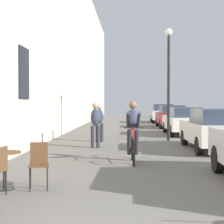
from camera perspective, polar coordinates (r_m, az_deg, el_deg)
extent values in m
cube|color=#B7AD99|center=(17.38, -10.07, 14.52)|extent=(0.50, 68.00, 11.20)
cube|color=black|center=(12.35, -13.64, 5.95)|extent=(0.04, 1.10, 1.70)
cylinder|color=black|center=(7.43, -16.53, -11.46)|extent=(0.40, 0.40, 0.02)
cylinder|color=black|center=(7.36, -16.55, -8.82)|extent=(0.05, 0.05, 0.67)
cylinder|color=#4C331E|center=(7.30, -16.57, -6.11)|extent=(0.64, 0.64, 0.02)
cylinder|color=black|center=(6.94, -16.26, -10.56)|extent=(0.02, 0.02, 0.45)
cube|color=#4C331E|center=(6.71, -16.77, -7.02)|extent=(0.06, 0.34, 0.42)
cylinder|color=black|center=(7.03, -10.11, -10.36)|extent=(0.02, 0.02, 0.45)
cylinder|color=black|center=(7.04, -12.78, -10.35)|extent=(0.02, 0.02, 0.45)
cylinder|color=black|center=(7.35, -10.09, -9.84)|extent=(0.02, 0.02, 0.45)
cylinder|color=black|center=(7.36, -12.65, -9.84)|extent=(0.02, 0.02, 0.45)
cube|color=#4C331E|center=(7.15, -11.42, -8.25)|extent=(0.45, 0.45, 0.02)
cube|color=#4C331E|center=(7.29, -11.38, -6.31)|extent=(0.34, 0.09, 0.42)
torus|color=black|center=(9.65, 3.42, -6.48)|extent=(0.07, 0.71, 0.71)
torus|color=black|center=(10.69, 3.21, -5.71)|extent=(0.07, 0.71, 0.71)
cylinder|color=maroon|center=(10.57, 3.23, -4.23)|extent=(0.04, 0.22, 0.58)
cylinder|color=maroon|center=(10.04, 3.33, -2.61)|extent=(0.06, 0.82, 0.14)
cylinder|color=maroon|center=(9.63, 3.42, -4.49)|extent=(0.04, 0.09, 0.67)
cylinder|color=maroon|center=(10.19, 3.30, -5.83)|extent=(0.06, 1.00, 0.12)
cylinder|color=black|center=(9.63, 3.41, -2.49)|extent=(0.52, 0.04, 0.03)
ellipsoid|color=black|center=(10.45, 3.25, -2.56)|extent=(0.12, 0.24, 0.06)
ellipsoid|color=#2D3342|center=(10.35, 3.26, -1.08)|extent=(0.35, 0.36, 0.59)
sphere|color=brown|center=(10.31, 3.27, 1.11)|extent=(0.22, 0.22, 0.22)
cylinder|color=#26262D|center=(10.33, 3.83, -4.73)|extent=(0.14, 0.40, 0.75)
cylinder|color=#26262D|center=(10.32, 2.72, -4.74)|extent=(0.14, 0.40, 0.75)
cylinder|color=#2D3342|center=(9.97, 4.16, -1.21)|extent=(0.12, 0.75, 0.48)
cylinder|color=#2D3342|center=(9.96, 2.52, -1.21)|extent=(0.09, 0.74, 0.48)
cylinder|color=#26262D|center=(13.43, -3.05, -3.92)|extent=(0.14, 0.14, 0.81)
cylinder|color=#26262D|center=(13.42, -2.20, -3.92)|extent=(0.14, 0.14, 0.81)
ellipsoid|color=#2D3342|center=(13.38, -2.63, -0.82)|extent=(0.36, 0.27, 0.64)
sphere|color=#A57A5B|center=(13.37, -2.63, 0.98)|extent=(0.22, 0.22, 0.22)
cylinder|color=#26262D|center=(15.47, -2.34, -3.26)|extent=(0.14, 0.14, 0.79)
cylinder|color=#26262D|center=(15.46, -1.60, -3.26)|extent=(0.14, 0.14, 0.79)
ellipsoid|color=#2D3342|center=(15.42, -1.97, -0.65)|extent=(0.34, 0.24, 0.62)
sphere|color=tan|center=(15.41, -1.98, 0.87)|extent=(0.22, 0.22, 0.22)
cylinder|color=black|center=(16.09, 8.86, 3.71)|extent=(0.12, 0.12, 4.60)
sphere|color=silver|center=(16.37, 8.89, 12.27)|extent=(0.32, 0.32, 0.32)
cylinder|color=black|center=(9.08, 16.29, -7.09)|extent=(0.22, 0.65, 0.64)
cube|color=beige|center=(13.33, 15.54, -3.05)|extent=(1.79, 4.13, 0.67)
cube|color=#283342|center=(12.82, 16.10, -0.63)|extent=(1.47, 2.24, 0.50)
cylinder|color=black|center=(14.51, 11.26, -3.98)|extent=(0.20, 0.59, 0.59)
cylinder|color=black|center=(14.85, 17.16, -3.89)|extent=(0.20, 0.59, 0.59)
cylinder|color=black|center=(11.87, 13.50, -5.20)|extent=(0.20, 0.59, 0.59)
cube|color=beige|center=(19.28, 11.06, -1.68)|extent=(1.79, 4.08, 0.66)
cube|color=#283342|center=(18.78, 11.32, -0.01)|extent=(1.47, 2.22, 0.49)
cylinder|color=black|center=(20.50, 8.31, -2.40)|extent=(0.20, 0.59, 0.58)
cylinder|color=black|center=(20.75, 12.49, -2.37)|extent=(0.20, 0.59, 0.58)
cylinder|color=black|center=(17.87, 9.39, -2.97)|extent=(0.20, 0.59, 0.58)
cylinder|color=black|center=(18.15, 14.16, -2.93)|extent=(0.20, 0.59, 0.58)
cube|color=maroon|center=(24.90, 9.20, -0.91)|extent=(1.78, 4.23, 0.69)
cube|color=#283342|center=(24.38, 9.36, 0.44)|extent=(1.49, 2.29, 0.51)
cylinder|color=black|center=(26.21, 7.11, -1.54)|extent=(0.20, 0.61, 0.61)
cylinder|color=black|center=(26.39, 10.54, -1.53)|extent=(0.20, 0.61, 0.61)
cylinder|color=black|center=(23.45, 7.69, -1.89)|extent=(0.20, 0.61, 0.61)
cylinder|color=black|center=(23.65, 11.52, -1.87)|extent=(0.20, 0.61, 0.61)
cube|color=#B7B7BC|center=(30.87, 7.88, -0.40)|extent=(1.88, 4.41, 0.71)
cube|color=#283342|center=(30.33, 7.96, 0.74)|extent=(1.56, 2.39, 0.53)
cylinder|color=black|center=(32.27, 6.22, -0.95)|extent=(0.21, 0.63, 0.63)
cylinder|color=black|center=(32.39, 9.14, -0.95)|extent=(0.21, 0.63, 0.63)
cylinder|color=black|center=(29.39, 6.48, -1.19)|extent=(0.21, 0.63, 0.63)
cylinder|color=black|center=(29.52, 9.68, -1.19)|extent=(0.21, 0.63, 0.63)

